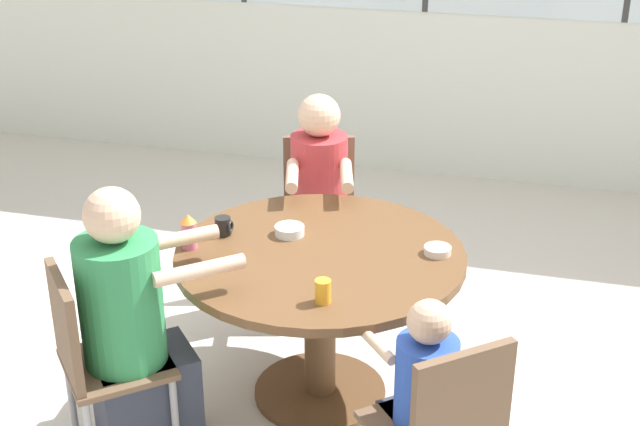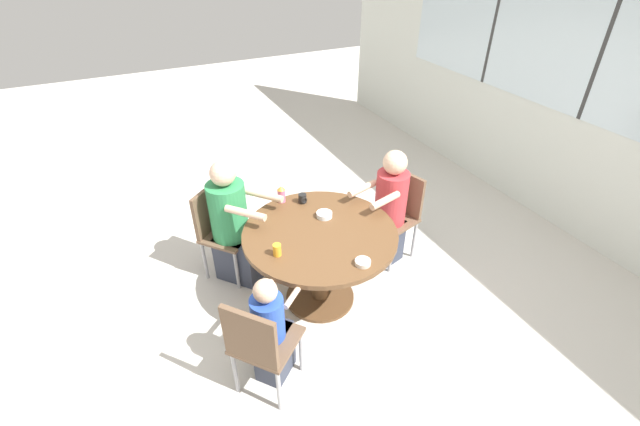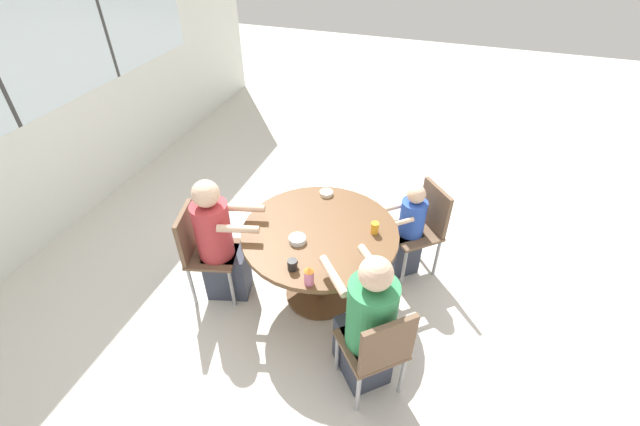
% 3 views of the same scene
% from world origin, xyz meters
% --- Properties ---
extents(ground_plane, '(16.00, 16.00, 0.00)m').
position_xyz_m(ground_plane, '(0.00, 0.00, 0.00)').
color(ground_plane, beige).
extents(dining_table, '(1.24, 1.24, 0.73)m').
position_xyz_m(dining_table, '(0.00, 0.00, 0.57)').
color(dining_table, brown).
rests_on(dining_table, ground_plane).
extents(chair_for_woman_green_shirt, '(0.56, 0.56, 0.87)m').
position_xyz_m(chair_for_woman_green_shirt, '(-0.75, -0.65, 0.52)').
color(chair_for_woman_green_shirt, brown).
rests_on(chair_for_woman_green_shirt, ground_plane).
extents(chair_for_man_blue_shirt, '(0.49, 0.49, 0.87)m').
position_xyz_m(chair_for_man_blue_shirt, '(-0.26, 0.96, 0.52)').
color(chair_for_man_blue_shirt, brown).
rests_on(chair_for_man_blue_shirt, ground_plane).
extents(chair_for_toddler, '(0.56, 0.56, 0.87)m').
position_xyz_m(chair_for_toddler, '(0.64, -0.76, 0.52)').
color(chair_for_toddler, brown).
rests_on(chair_for_toddler, ground_plane).
extents(person_woman_green_shirt, '(0.66, 0.63, 1.19)m').
position_xyz_m(person_woman_green_shirt, '(-0.62, -0.54, 0.53)').
color(person_woman_green_shirt, '#333847').
rests_on(person_woman_green_shirt, ground_plane).
extents(person_man_blue_shirt, '(0.42, 0.58, 1.16)m').
position_xyz_m(person_man_blue_shirt, '(-0.22, 0.80, 0.53)').
color(person_man_blue_shirt, '#333847').
rests_on(person_man_blue_shirt, ground_plane).
extents(person_toddler, '(0.43, 0.45, 0.94)m').
position_xyz_m(person_toddler, '(0.54, -0.64, 0.43)').
color(person_toddler, '#333847').
rests_on(person_toddler, ground_plane).
extents(coffee_mug, '(0.08, 0.07, 0.08)m').
position_xyz_m(coffee_mug, '(-0.45, 0.05, 0.77)').
color(coffee_mug, black).
rests_on(coffee_mug, dining_table).
extents(sippy_cup, '(0.07, 0.07, 0.16)m').
position_xyz_m(sippy_cup, '(-0.55, -0.11, 0.81)').
color(sippy_cup, '#CC668C').
rests_on(sippy_cup, dining_table).
extents(juice_glass, '(0.06, 0.06, 0.09)m').
position_xyz_m(juice_glass, '(0.12, -0.41, 0.78)').
color(juice_glass, gold).
rests_on(juice_glass, dining_table).
extents(bowl_white_shallow, '(0.13, 0.13, 0.04)m').
position_xyz_m(bowl_white_shallow, '(-0.17, 0.12, 0.75)').
color(bowl_white_shallow, silver).
rests_on(bowl_white_shallow, dining_table).
extents(bowl_cereal, '(0.12, 0.12, 0.03)m').
position_xyz_m(bowl_cereal, '(0.49, 0.11, 0.75)').
color(bowl_cereal, silver).
rests_on(bowl_cereal, dining_table).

